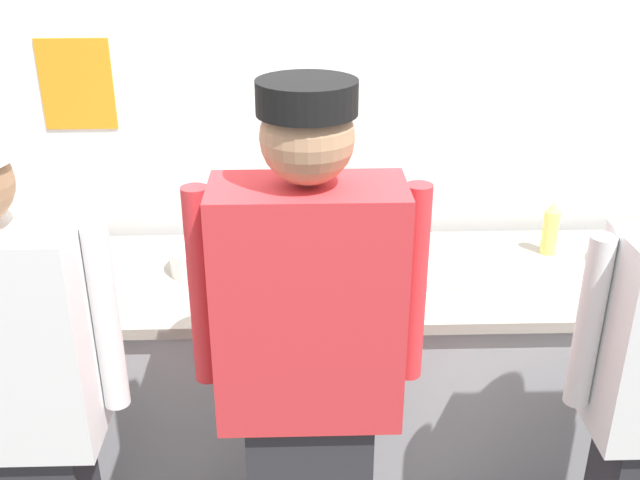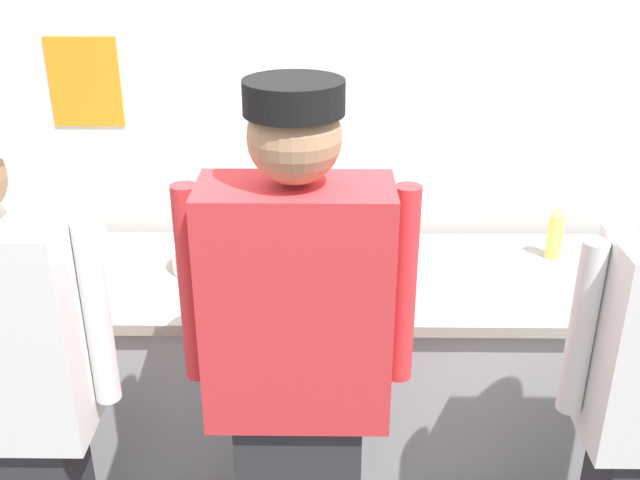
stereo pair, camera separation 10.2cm
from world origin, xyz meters
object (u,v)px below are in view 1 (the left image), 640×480
(sheet_tray, at_px, (452,270))
(chef_center, at_px, (309,377))
(squeeze_bottle_secondary, at_px, (225,284))
(chef_near_left, at_px, (15,408))
(ramekin_orange_sauce, at_px, (619,285))
(ramekin_red_sauce, at_px, (401,293))
(plate_stack_rear, at_px, (202,259))
(mixing_bowl_steel, at_px, (53,257))
(plate_stack_front, at_px, (631,254))
(squeeze_bottle_primary, at_px, (550,229))

(sheet_tray, bearing_deg, chef_center, -126.55)
(squeeze_bottle_secondary, bearing_deg, chef_near_left, -133.44)
(chef_near_left, xyz_separation_m, ramekin_orange_sauce, (1.90, 0.61, 0.02))
(chef_near_left, relative_size, ramekin_red_sauce, 20.11)
(chef_near_left, relative_size, plate_stack_rear, 7.18)
(mixing_bowl_steel, distance_m, squeeze_bottle_secondary, 0.70)
(squeeze_bottle_secondary, relative_size, ramekin_orange_sauce, 1.65)
(chef_center, xyz_separation_m, sheet_tray, (0.54, 0.73, -0.05))
(ramekin_red_sauce, bearing_deg, plate_stack_front, 15.01)
(plate_stack_rear, distance_m, ramekin_orange_sauce, 1.50)
(plate_stack_rear, xyz_separation_m, mixing_bowl_steel, (-0.54, -0.01, 0.02))
(plate_stack_front, distance_m, plate_stack_rear, 1.61)
(ramekin_orange_sauce, bearing_deg, ramekin_red_sauce, -177.00)
(chef_center, distance_m, ramekin_red_sauce, 0.63)
(ramekin_red_sauce, bearing_deg, ramekin_orange_sauce, 3.00)
(chef_center, xyz_separation_m, mixing_bowl_steel, (-0.92, 0.77, 0.00))
(plate_stack_front, relative_size, sheet_tray, 0.55)
(plate_stack_front, distance_m, squeeze_bottle_primary, 0.30)
(squeeze_bottle_primary, bearing_deg, chef_near_left, -151.97)
(chef_near_left, xyz_separation_m, mixing_bowl_steel, (-0.12, 0.81, 0.06))
(chef_center, distance_m, mixing_bowl_steel, 1.20)
(chef_near_left, relative_size, mixing_bowl_steel, 4.48)
(mixing_bowl_steel, height_order, ramekin_orange_sauce, mixing_bowl_steel)
(ramekin_red_sauce, xyz_separation_m, ramekin_orange_sauce, (0.77, 0.04, -0.00))
(squeeze_bottle_secondary, relative_size, ramekin_red_sauce, 2.15)
(sheet_tray, relative_size, squeeze_bottle_primary, 2.00)
(chef_center, relative_size, mixing_bowl_steel, 4.75)
(plate_stack_rear, relative_size, ramekin_red_sauce, 2.80)
(plate_stack_rear, bearing_deg, squeeze_bottle_primary, 4.98)
(squeeze_bottle_secondary, distance_m, ramekin_orange_sauce, 1.38)
(plate_stack_rear, bearing_deg, chef_center, -63.69)
(sheet_tray, bearing_deg, squeeze_bottle_primary, 21.29)
(sheet_tray, bearing_deg, plate_stack_front, 3.38)
(squeeze_bottle_secondary, bearing_deg, squeeze_bottle_primary, 17.15)
(plate_stack_rear, bearing_deg, mixing_bowl_steel, -179.28)
(mixing_bowl_steel, bearing_deg, sheet_tray, -1.40)
(chef_near_left, relative_size, plate_stack_front, 7.14)
(mixing_bowl_steel, distance_m, sheet_tray, 1.47)
(plate_stack_front, relative_size, plate_stack_rear, 1.01)
(chef_near_left, xyz_separation_m, plate_stack_rear, (0.41, 0.81, 0.04))
(chef_center, distance_m, ramekin_orange_sauce, 1.24)
(chef_near_left, distance_m, ramekin_red_sauce, 1.26)
(ramekin_red_sauce, height_order, ramekin_orange_sauce, ramekin_red_sauce)
(chef_center, relative_size, plate_stack_rear, 7.61)
(mixing_bowl_steel, bearing_deg, ramekin_orange_sauce, -5.53)
(mixing_bowl_steel, relative_size, sheet_tray, 0.88)
(chef_near_left, relative_size, chef_center, 0.94)
(squeeze_bottle_primary, bearing_deg, squeeze_bottle_secondary, -162.85)
(squeeze_bottle_primary, relative_size, ramekin_orange_sauce, 1.95)
(plate_stack_rear, distance_m, squeeze_bottle_secondary, 0.29)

